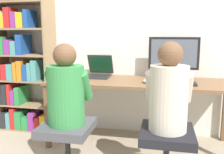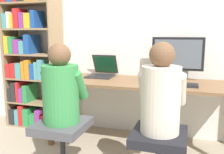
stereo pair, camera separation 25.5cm
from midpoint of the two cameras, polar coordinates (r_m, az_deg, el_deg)
wall_back at (r=3.07m, az=4.89°, el=10.94°), size 10.00×0.05×2.60m
desk at (r=2.74m, az=3.67°, el=-2.33°), size 2.01×0.67×0.73m
desktop_monitor at (r=2.85m, az=11.43°, el=4.70°), size 0.56×0.17×0.47m
laptop at (r=2.99m, az=-5.67°, el=1.07°), size 0.31×0.38×0.25m
keyboard at (r=2.58m, az=11.26°, el=-1.39°), size 0.44×0.15×0.03m
computer_mouse_by_keyboard at (r=2.61m, az=5.01°, el=-0.95°), size 0.07×0.11×0.04m
office_chair_right at (r=2.28m, az=-13.38°, el=-16.05°), size 0.55×0.55×0.50m
person_at_monitor at (r=1.93m, az=9.19°, el=-3.51°), size 0.36×0.33×0.69m
person_at_laptop at (r=2.10m, az=-13.90°, el=-2.88°), size 0.37×0.33×0.67m
bookshelf at (r=3.42m, az=-22.30°, el=3.49°), size 0.72×0.33×1.95m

